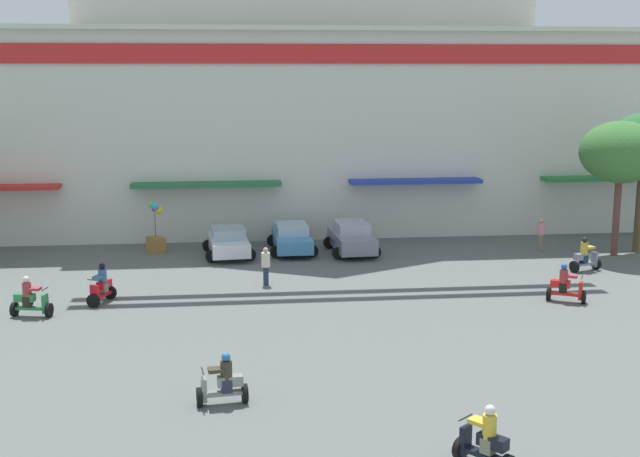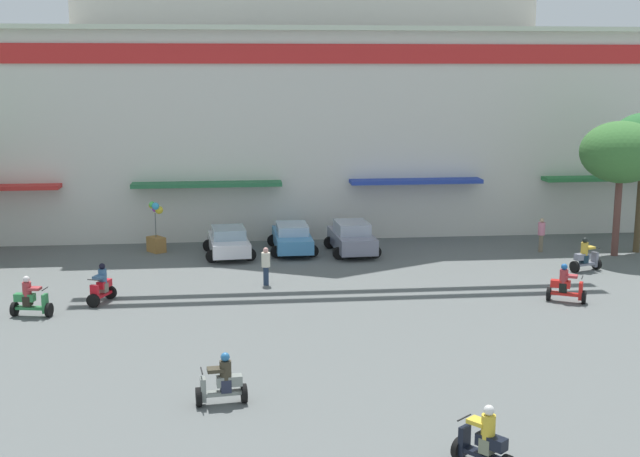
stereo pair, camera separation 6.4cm
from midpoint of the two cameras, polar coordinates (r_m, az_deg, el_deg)
ground_plane at (r=27.48m, az=3.05°, el=-8.03°), size 128.00×128.00×0.00m
colonial_building at (r=49.68m, az=-1.31°, el=10.44°), size 43.50×18.96×20.02m
plaza_tree_3 at (r=41.83m, az=20.03°, el=4.92°), size 3.83×3.96×6.48m
parked_car_0 at (r=40.08m, az=-6.25°, el=-0.90°), size 2.58×4.00×1.41m
parked_car_1 at (r=40.85m, az=-1.88°, el=-0.62°), size 2.35×4.31×1.39m
parked_car_2 at (r=40.49m, az=2.25°, el=-0.63°), size 2.50×4.11×1.56m
scooter_rider_0 at (r=38.82m, az=17.82°, el=-1.90°), size 1.53×0.98×1.55m
scooter_rider_1 at (r=32.12m, az=-19.21°, el=-4.64°), size 1.52×0.79×1.52m
scooter_rider_2 at (r=33.56m, az=16.59°, el=-3.82°), size 1.53×1.15×1.52m
scooter_rider_3 at (r=33.12m, az=-14.71°, el=-3.89°), size 1.01×1.47×1.56m
scooter_rider_5 at (r=19.74m, az=11.28°, el=-14.17°), size 1.28×1.41×1.55m
scooter_rider_6 at (r=22.89m, az=-6.65°, el=-10.51°), size 1.42×0.67×1.46m
pedestrian_0 at (r=42.15m, az=15.00°, el=-0.28°), size 0.46×0.46×1.69m
pedestrian_1 at (r=34.63m, az=-3.69°, el=-2.44°), size 0.47×0.47×1.61m
balloon_vendor_cart at (r=41.47m, az=-11.15°, el=-0.20°), size 1.01×1.08×2.54m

